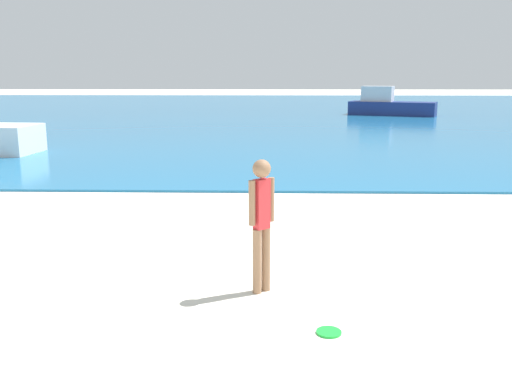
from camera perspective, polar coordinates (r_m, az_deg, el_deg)
The scene contains 4 objects.
water at distance 42.85m, azimuth 1.18°, elevation 8.36°, with size 160.00×60.00×0.06m, color #1E6B9E.
person_standing at distance 6.96m, azimuth 0.57°, elevation -2.68°, with size 0.32×0.29×1.71m.
frisbee at distance 6.23m, azimuth 7.46°, elevation -14.02°, with size 0.27×0.27×0.03m, color green.
boat_far at distance 38.31m, azimuth 13.44°, elevation 8.63°, with size 5.81×3.68×1.89m.
Camera 1 is at (0.24, -1.51, 2.73)m, focal length 39.13 mm.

